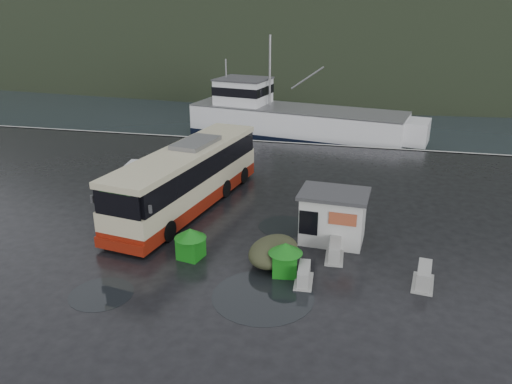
% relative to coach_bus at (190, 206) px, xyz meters
% --- Properties ---
extents(ground, '(160.00, 160.00, 0.00)m').
position_rel_coach_bus_xyz_m(ground, '(2.06, -4.35, 0.00)').
color(ground, black).
rests_on(ground, ground).
extents(harbor_water, '(300.00, 180.00, 0.02)m').
position_rel_coach_bus_xyz_m(harbor_water, '(2.06, 105.65, 0.00)').
color(harbor_water, black).
rests_on(harbor_water, ground).
extents(quay_edge, '(160.00, 0.60, 1.50)m').
position_rel_coach_bus_xyz_m(quay_edge, '(2.06, 15.65, 0.00)').
color(quay_edge, '#999993').
rests_on(quay_edge, ground).
extents(headland, '(780.00, 540.00, 570.00)m').
position_rel_coach_bus_xyz_m(headland, '(12.06, 245.65, 0.00)').
color(headland, black).
rests_on(headland, ground).
extents(coach_bus, '(5.63, 14.00, 3.86)m').
position_rel_coach_bus_xyz_m(coach_bus, '(0.00, 0.00, 0.00)').
color(coach_bus, '#C2B993').
rests_on(coach_bus, ground).
extents(white_van, '(2.70, 6.09, 2.46)m').
position_rel_coach_bus_xyz_m(white_van, '(-2.79, -1.60, 0.00)').
color(white_van, silver).
rests_on(white_van, ground).
extents(waste_bin_left, '(1.32, 1.32, 1.54)m').
position_rel_coach_bus_xyz_m(waste_bin_left, '(2.28, -6.10, 0.00)').
color(waste_bin_left, '#136E14').
rests_on(waste_bin_left, ground).
extents(waste_bin_right, '(1.23, 1.23, 1.56)m').
position_rel_coach_bus_xyz_m(waste_bin_right, '(6.95, -6.64, 0.00)').
color(waste_bin_right, '#136E14').
rests_on(waste_bin_right, ground).
extents(dome_tent, '(2.86, 3.48, 1.19)m').
position_rel_coach_bus_xyz_m(dome_tent, '(6.24, -5.72, 0.00)').
color(dome_tent, '#363922').
rests_on(dome_tent, ground).
extents(ticket_kiosk, '(3.61, 2.85, 2.68)m').
position_rel_coach_bus_xyz_m(ticket_kiosk, '(8.75, -2.72, 0.00)').
color(ticket_kiosk, silver).
rests_on(ticket_kiosk, ground).
extents(jersey_barrier_a, '(0.87, 1.61, 0.78)m').
position_rel_coach_bus_xyz_m(jersey_barrier_a, '(7.88, -7.20, 0.00)').
color(jersey_barrier_a, '#999993').
rests_on(jersey_barrier_a, ground).
extents(jersey_barrier_b, '(1.12, 1.88, 0.88)m').
position_rel_coach_bus_xyz_m(jersey_barrier_b, '(12.99, -6.26, 0.00)').
color(jersey_barrier_b, '#999993').
rests_on(jersey_barrier_b, ground).
extents(jersey_barrier_c, '(0.90, 1.73, 0.85)m').
position_rel_coach_bus_xyz_m(jersey_barrier_c, '(9.04, -4.69, 0.00)').
color(jersey_barrier_c, '#999993').
rests_on(jersey_barrier_c, ground).
extents(fishing_trawler, '(25.56, 10.17, 9.99)m').
position_rel_coach_bus_xyz_m(fishing_trawler, '(3.33, 21.89, 0.00)').
color(fishing_trawler, silver).
rests_on(fishing_trawler, ground).
extents(puddles, '(10.24, 11.24, 0.01)m').
position_rel_coach_bus_xyz_m(puddles, '(4.86, -7.23, 0.01)').
color(puddles, black).
rests_on(puddles, ground).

